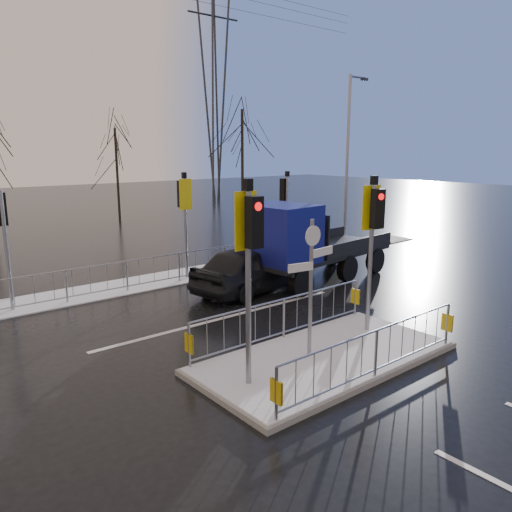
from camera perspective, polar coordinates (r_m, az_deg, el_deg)
ground at (r=11.61m, az=7.85°, el=-11.73°), size 120.00×120.00×0.00m
snow_verge at (r=18.20m, az=-12.41°, el=-2.97°), size 30.00×2.00×0.04m
lane_markings at (r=11.41m, az=9.11°, el=-12.20°), size 8.00×11.38×0.01m
traffic_island at (r=11.46m, az=7.83°, el=-9.94°), size 6.00×3.04×4.15m
far_kerb_fixtures at (r=17.67m, az=-10.95°, el=-0.03°), size 18.00×0.65×3.83m
car_far_lane at (r=16.68m, az=-0.36°, el=-1.35°), size 4.85×2.57×1.57m
flatbed_truck at (r=17.25m, az=4.70°, el=1.63°), size 6.46×2.95×2.90m
tree_far_b at (r=34.09m, az=-15.67°, el=10.87°), size 3.25×3.25×6.14m
tree_far_c at (r=35.64m, az=-1.58°, el=12.89°), size 4.00×4.00×7.55m
street_lamp_right at (r=24.19m, az=10.51°, el=11.26°), size 1.25×0.18×8.00m
pylon_wires at (r=45.08m, az=-6.03°, el=20.18°), size 70.00×2.38×19.97m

